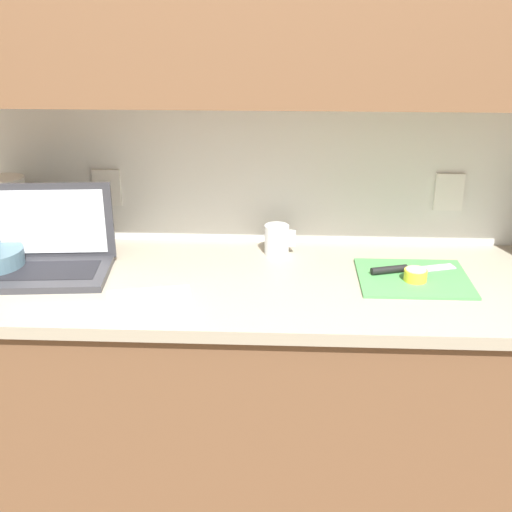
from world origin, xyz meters
The scene contains 9 objects.
wall_back centered at (0.00, 0.24, 1.56)m, with size 5.20×0.38×2.60m.
counter_unit centered at (-0.02, 0.00, 0.48)m, with size 2.55×0.62×0.94m.
laptop centered at (-0.49, 0.04, 1.00)m, with size 0.38×0.27×0.25m.
cutting_board centered at (0.58, 0.02, 0.94)m, with size 0.32×0.27×0.01m, color #4C9E51.
knife centered at (0.54, 0.06, 0.95)m, with size 0.26×0.10×0.02m.
lemon_half_cut centered at (0.58, 0.00, 0.96)m, with size 0.07×0.07×0.03m.
measuring_cup centered at (0.18, 0.21, 0.98)m, with size 0.10×0.08×0.09m.
paper_towel_roll centered at (-0.68, 0.23, 1.05)m, with size 0.13×0.13×0.23m.
dish_towel centered at (-0.14, -0.20, 0.95)m, with size 0.22×0.16×0.02m, color white.
Camera 1 is at (0.20, -1.68, 1.70)m, focal length 45.00 mm.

